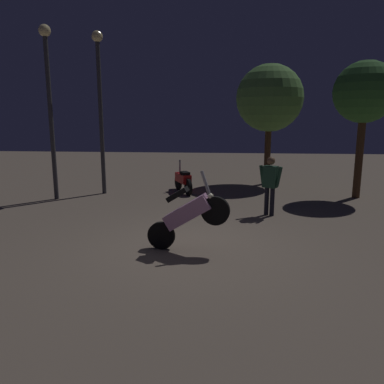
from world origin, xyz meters
The scene contains 8 objects.
ground_plane centered at (0.00, 0.00, 0.00)m, with size 40.00×40.00×0.00m, color #756656.
motorcycle_pink_foreground centered at (-0.04, -0.26, 0.74)m, with size 1.65×0.45×1.63m.
motorcycle_red_parked_left centered at (-0.77, 5.57, 0.44)m, with size 0.79×1.55×1.11m.
person_rider_beside centered at (1.88, 2.66, 0.94)m, with size 0.61×0.41×1.59m.
streetlamp_near centered at (-3.48, 5.16, 3.35)m, with size 0.36×0.36×5.32m.
streetlamp_far centered at (-4.74, 4.15, 3.35)m, with size 0.36×0.36×5.31m.
tree_left_bg centered at (2.33, 7.55, 3.29)m, with size 2.53×2.53×4.57m.
tree_center_bg centered at (5.00, 5.20, 3.33)m, with size 1.92×1.92×4.34m.
Camera 1 is at (0.66, -7.36, 2.65)m, focal length 35.30 mm.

